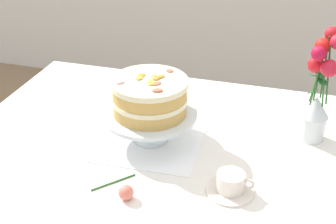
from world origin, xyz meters
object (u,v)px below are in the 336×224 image
at_px(cake_stand, 150,118).
at_px(dining_table, 178,176).
at_px(layer_cake, 150,96).
at_px(teacup, 231,184).
at_px(fallen_rose, 125,192).
at_px(flower_vase, 318,94).

bearing_deg(cake_stand, dining_table, -21.04).
bearing_deg(layer_cake, dining_table, -21.03).
distance_m(cake_stand, layer_cake, 0.07).
relative_size(cake_stand, teacup, 2.19).
relative_size(teacup, fallen_rose, 1.07).
bearing_deg(dining_table, teacup, -37.63).
bearing_deg(cake_stand, teacup, -32.30).
distance_m(teacup, fallen_rose, 0.28).
xyz_separation_m(teacup, fallen_rose, (-0.26, -0.10, -0.00)).
height_order(layer_cake, teacup, layer_cake).
bearing_deg(flower_vase, cake_stand, -162.37).
xyz_separation_m(dining_table, flower_vase, (0.38, 0.19, 0.25)).
bearing_deg(fallen_rose, teacup, 21.68).
bearing_deg(fallen_rose, flower_vase, 43.50).
xyz_separation_m(flower_vase, teacup, (-0.20, -0.33, -0.13)).
bearing_deg(dining_table, layer_cake, 158.97).
bearing_deg(layer_cake, fallen_rose, -85.28).
relative_size(dining_table, teacup, 10.58).
relative_size(flower_vase, fallen_rose, 2.89).
relative_size(layer_cake, fallen_rose, 1.86).
distance_m(layer_cake, teacup, 0.36).
distance_m(flower_vase, fallen_rose, 0.65).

